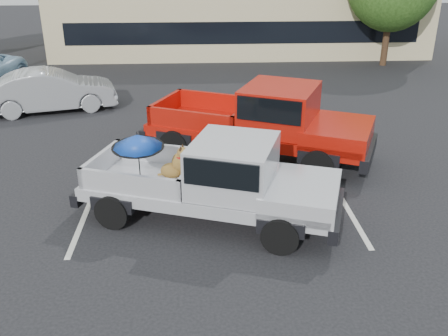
{
  "coord_description": "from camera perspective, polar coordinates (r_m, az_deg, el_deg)",
  "views": [
    {
      "loc": [
        -0.4,
        -8.72,
        5.56
      ],
      "look_at": [
        0.12,
        0.78,
        1.3
      ],
      "focal_mm": 40.0,
      "sensor_mm": 36.0,
      "label": 1
    }
  ],
  "objects": [
    {
      "name": "ground",
      "position": [
        10.35,
        -0.41,
        -8.38
      ],
      "size": [
        90.0,
        90.0,
        0.0
      ],
      "primitive_type": "plane",
      "color": "black",
      "rests_on": "ground"
    },
    {
      "name": "stripe_left",
      "position": [
        12.35,
        -14.93,
        -3.51
      ],
      "size": [
        0.12,
        5.0,
        0.01
      ],
      "primitive_type": "cube",
      "color": "silver",
      "rests_on": "ground"
    },
    {
      "name": "stripe_right",
      "position": [
        12.54,
        12.98,
        -2.84
      ],
      "size": [
        0.12,
        5.0,
        0.01
      ],
      "primitive_type": "cube",
      "color": "silver",
      "rests_on": "ground"
    },
    {
      "name": "silver_pickup",
      "position": [
        10.61,
        -0.21,
        -1.02
      ],
      "size": [
        6.02,
        3.68,
        2.06
      ],
      "rotation": [
        0.0,
        0.0,
        -0.33
      ],
      "color": "black",
      "rests_on": "ground"
    },
    {
      "name": "red_pickup",
      "position": [
        13.92,
        5.53,
        5.55
      ],
      "size": [
        6.74,
        4.63,
        2.11
      ],
      "rotation": [
        0.0,
        0.0,
        -0.42
      ],
      "color": "black",
      "rests_on": "ground"
    },
    {
      "name": "silver_sedan",
      "position": [
        19.3,
        -19.14,
        8.37
      ],
      "size": [
        4.81,
        2.71,
        1.5
      ],
      "primitive_type": "imported",
      "rotation": [
        0.0,
        0.0,
        1.83
      ],
      "color": "#9FA1A6",
      "rests_on": "ground"
    }
  ]
}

